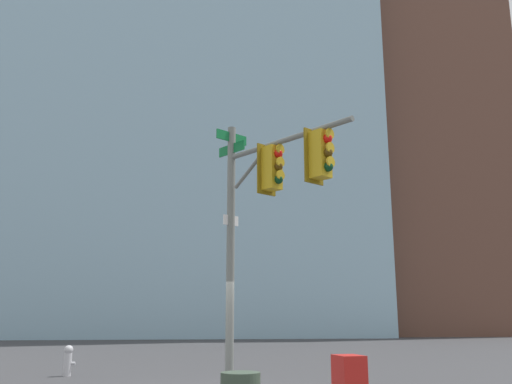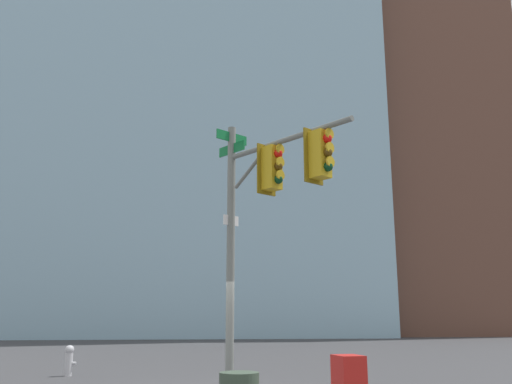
# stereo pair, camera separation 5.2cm
# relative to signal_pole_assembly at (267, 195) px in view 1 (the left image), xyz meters

# --- Properties ---
(signal_pole_assembly) EXTENTS (2.63, 3.46, 6.30)m
(signal_pole_assembly) POSITION_rel_signal_pole_assembly_xyz_m (0.00, 0.00, 0.00)
(signal_pole_assembly) COLOR slate
(signal_pole_assembly) RESTS_ON ground_plane
(fire_hydrant) EXTENTS (0.34, 0.26, 0.87)m
(fire_hydrant) POSITION_rel_signal_pole_assembly_xyz_m (-5.20, 5.24, -3.90)
(fire_hydrant) COLOR #B2B2B7
(fire_hydrant) RESTS_ON ground_plane
(building_brick_nearside) EXTENTS (23.17, 14.09, 43.03)m
(building_brick_nearside) POSITION_rel_signal_pole_assembly_xyz_m (15.99, 38.87, 17.14)
(building_brick_nearside) COLOR brown
(building_brick_nearside) RESTS_ON ground_plane
(building_brick_midblock) EXTENTS (17.50, 14.04, 46.09)m
(building_brick_midblock) POSITION_rel_signal_pole_assembly_xyz_m (-10.99, 42.05, 18.67)
(building_brick_midblock) COLOR brown
(building_brick_midblock) RESTS_ON ground_plane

